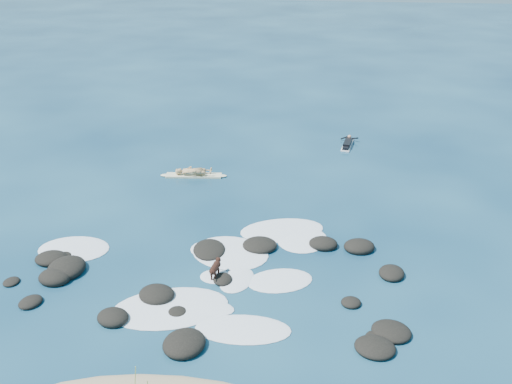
# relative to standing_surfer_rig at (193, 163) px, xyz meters

# --- Properties ---
(ground) EXTENTS (160.00, 160.00, 0.00)m
(ground) POSITION_rel_standing_surfer_rig_xyz_m (2.75, -7.30, -0.73)
(ground) COLOR #0A2642
(ground) RESTS_ON ground
(reef_rocks) EXTENTS (13.70, 7.67, 0.54)m
(reef_rocks) POSITION_rel_standing_surfer_rig_xyz_m (2.43, -8.92, -0.62)
(reef_rocks) COLOR black
(reef_rocks) RESTS_ON ground
(breaking_foam) EXTENTS (11.12, 8.65, 0.12)m
(breaking_foam) POSITION_rel_standing_surfer_rig_xyz_m (2.71, -7.91, -0.72)
(breaking_foam) COLOR white
(breaking_foam) RESTS_ON ground
(standing_surfer_rig) EXTENTS (3.25, 0.83, 1.84)m
(standing_surfer_rig) POSITION_rel_standing_surfer_rig_xyz_m (0.00, 0.00, 0.00)
(standing_surfer_rig) COLOR beige
(standing_surfer_rig) RESTS_ON ground
(paddling_surfer_rig) EXTENTS (1.00, 2.27, 0.39)m
(paddling_surfer_rig) POSITION_rel_standing_surfer_rig_xyz_m (7.48, 5.25, -0.59)
(paddling_surfer_rig) COLOR white
(paddling_surfer_rig) RESTS_ON ground
(dog) EXTENTS (0.34, 1.02, 0.65)m
(dog) POSITION_rel_standing_surfer_rig_xyz_m (2.73, -8.51, -0.30)
(dog) COLOR black
(dog) RESTS_ON ground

